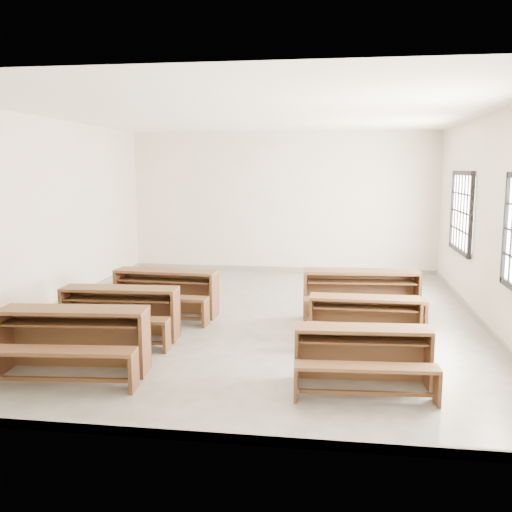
# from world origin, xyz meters

# --- Properties ---
(room) EXTENTS (8.50, 8.50, 3.20)m
(room) POSITION_xyz_m (0.09, 0.00, 2.14)
(room) COLOR gray
(room) RESTS_ON ground
(desk_set_0) EXTENTS (1.78, 1.04, 0.77)m
(desk_set_0) POSITION_xyz_m (-1.74, -2.81, 0.45)
(desk_set_0) COLOR brown
(desk_set_0) RESTS_ON ground
(desk_set_1) EXTENTS (1.66, 0.91, 0.73)m
(desk_set_1) POSITION_xyz_m (-1.72, -1.44, 0.43)
(desk_set_1) COLOR brown
(desk_set_1) RESTS_ON ground
(desk_set_2) EXTENTS (1.71, 0.95, 0.75)m
(desk_set_2) POSITION_xyz_m (-1.47, -0.11, 0.44)
(desk_set_2) COLOR brown
(desk_set_2) RESTS_ON ground
(desk_set_3) EXTENTS (1.52, 0.85, 0.66)m
(desk_set_3) POSITION_xyz_m (1.57, -2.75, 0.39)
(desk_set_3) COLOR brown
(desk_set_3) RESTS_ON ground
(desk_set_4) EXTENTS (1.48, 0.78, 0.67)m
(desk_set_4) POSITION_xyz_m (1.66, -1.25, 0.39)
(desk_set_4) COLOR brown
(desk_set_4) RESTS_ON ground
(desk_set_5) EXTENTS (1.85, 1.05, 0.80)m
(desk_set_5) POSITION_xyz_m (1.65, -0.00, 0.47)
(desk_set_5) COLOR brown
(desk_set_5) RESTS_ON ground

